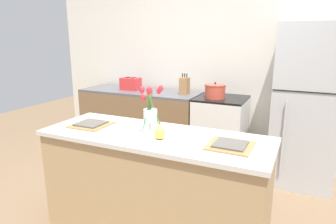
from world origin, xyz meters
name	(u,v)px	position (x,y,z in m)	size (l,w,h in m)	color
back_wall	(224,59)	(0.00, 2.00, 1.35)	(5.20, 0.08, 2.70)	silver
kitchen_island	(155,187)	(0.00, 0.00, 0.46)	(1.80, 0.66, 0.91)	tan
back_counter	(141,122)	(-1.06, 1.60, 0.46)	(1.68, 0.60, 0.92)	brown
stove_range	(220,133)	(0.10, 1.60, 0.46)	(0.60, 0.61, 0.92)	silver
refrigerator	(306,107)	(1.05, 1.60, 0.89)	(0.68, 0.67, 1.79)	#B7BABC
flower_vase	(150,115)	(-0.03, 0.00, 1.06)	(0.18, 0.17, 0.39)	silver
pear_figurine	(160,132)	(0.09, -0.09, 0.96)	(0.08, 0.08, 0.13)	#E5CC4C
plate_setting_left	(91,124)	(-0.60, -0.02, 0.92)	(0.30, 0.30, 0.02)	olive
plate_setting_right	(230,145)	(0.60, -0.02, 0.92)	(0.30, 0.30, 0.02)	olive
toaster	(131,84)	(-1.21, 1.60, 1.00)	(0.28, 0.18, 0.17)	red
cooking_pot	(215,91)	(0.03, 1.54, 1.00)	(0.26, 0.26, 0.19)	#CC4C38
knife_block	(185,86)	(-0.39, 1.60, 1.03)	(0.10, 0.14, 0.27)	#A37547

